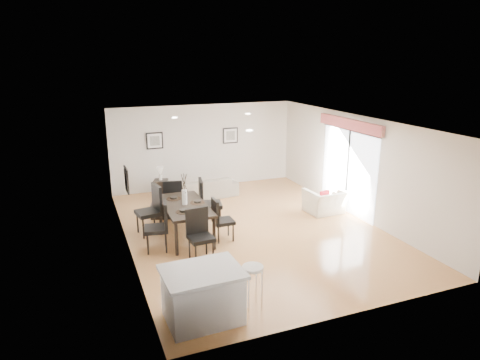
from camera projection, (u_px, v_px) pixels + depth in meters
name	position (u px, v px, depth m)	size (l,w,h in m)	color
ground	(252.00, 229.00, 10.69)	(8.00, 8.00, 0.00)	tan
wall_back	(204.00, 146.00, 13.89)	(6.00, 0.04, 2.70)	silver
wall_front	(351.00, 241.00, 6.74)	(6.00, 0.04, 2.70)	silver
wall_left	(125.00, 191.00, 9.26)	(0.04, 8.00, 2.70)	silver
wall_right	(356.00, 166.00, 11.37)	(0.04, 8.00, 2.70)	silver
ceiling	(253.00, 121.00, 9.94)	(6.00, 8.00, 0.02)	white
sofa	(203.00, 188.00, 13.04)	(2.06, 0.81, 0.60)	gray
armchair	(325.00, 201.00, 11.74)	(1.01, 0.88, 0.65)	white
courtyard_plant_a	(444.00, 200.00, 11.87)	(0.57, 0.49, 0.63)	#365E28
courtyard_plant_b	(396.00, 182.00, 13.58)	(0.36, 0.36, 0.64)	#365E28
dining_table	(185.00, 208.00, 10.04)	(1.00, 1.97, 0.82)	black
dining_chair_wnear	(160.00, 223.00, 9.38)	(0.58, 0.58, 1.12)	black
dining_chair_wfar	(152.00, 207.00, 10.27)	(0.63, 0.63, 1.21)	black
dining_chair_enear	(220.00, 217.00, 9.89)	(0.47, 0.47, 1.02)	black
dining_chair_efar	(206.00, 200.00, 10.75)	(0.64, 0.64, 1.21)	black
dining_chair_head	(199.00, 231.00, 8.99)	(0.53, 0.53, 1.10)	black
dining_chair_foot	(173.00, 198.00, 11.15)	(0.57, 0.57, 1.09)	black
vase	(184.00, 191.00, 9.93)	(0.81, 1.33, 0.75)	white
coffee_table	(168.00, 210.00, 11.52)	(0.91, 0.55, 0.36)	black
side_table	(161.00, 189.00, 13.06)	(0.41, 0.41, 0.55)	black
table_lamp	(160.00, 172.00, 12.91)	(0.21, 0.21, 0.40)	white
cushion	(325.00, 196.00, 11.57)	(0.29, 0.09, 0.29)	maroon
kitchen_island	(203.00, 295.00, 6.89)	(1.29, 1.01, 0.88)	silver
bar_stool	(253.00, 272.00, 7.14)	(0.36, 0.36, 0.79)	silver
framed_print_back_left	(155.00, 141.00, 13.22)	(0.52, 0.04, 0.52)	black
framed_print_back_right	(230.00, 135.00, 14.10)	(0.52, 0.04, 0.52)	black
framed_print_left_wall	(126.00, 180.00, 9.01)	(0.04, 0.52, 0.52)	black
sliding_door	(349.00, 152.00, 11.53)	(0.12, 2.70, 2.57)	white
courtyard	(422.00, 164.00, 13.37)	(6.00, 6.00, 2.00)	gray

